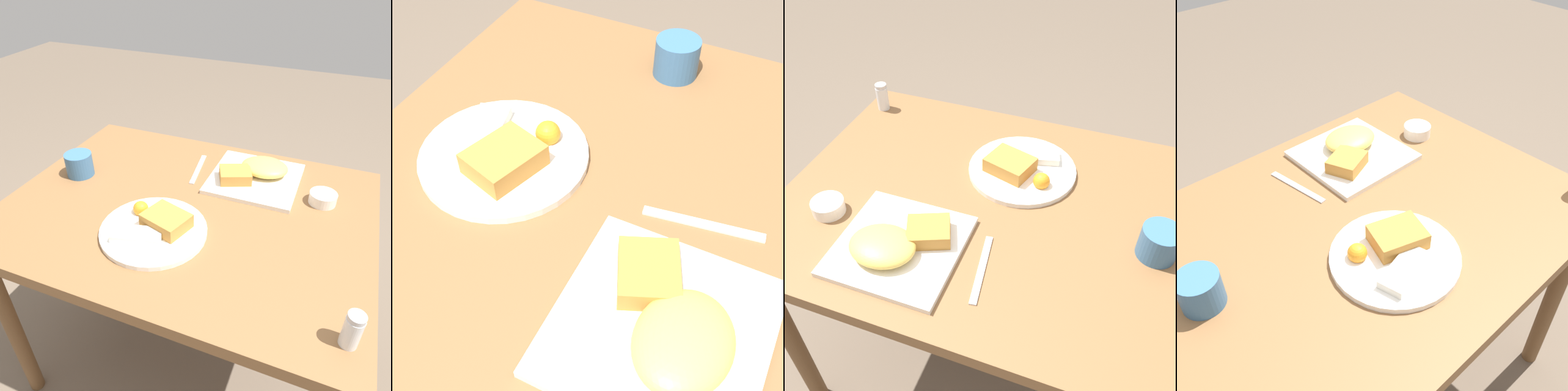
# 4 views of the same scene
# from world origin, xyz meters

# --- Properties ---
(ground_plane) EXTENTS (8.00, 8.00, 0.00)m
(ground_plane) POSITION_xyz_m (0.00, 0.00, 0.00)
(ground_plane) COLOR brown
(dining_table) EXTENTS (1.06, 0.81, 0.73)m
(dining_table) POSITION_xyz_m (0.00, 0.00, 0.65)
(dining_table) COLOR brown
(dining_table) RESTS_ON ground_plane
(plate_square_near) EXTENTS (0.28, 0.28, 0.06)m
(plate_square_near) POSITION_xyz_m (-0.15, -0.22, 0.75)
(plate_square_near) COLOR white
(plate_square_near) RESTS_ON dining_table
(plate_oval_far) EXTENTS (0.29, 0.29, 0.05)m
(plate_oval_far) POSITION_xyz_m (0.03, 0.14, 0.75)
(plate_oval_far) COLOR white
(plate_oval_far) RESTS_ON dining_table
(sauce_ramekin) EXTENTS (0.08, 0.08, 0.03)m
(sauce_ramekin) POSITION_xyz_m (-0.37, -0.17, 0.75)
(sauce_ramekin) COLOR white
(sauce_ramekin) RESTS_ON dining_table
(butter_knife) EXTENTS (0.04, 0.19, 0.00)m
(butter_knife) POSITION_xyz_m (0.05, -0.20, 0.73)
(butter_knife) COLOR silver
(butter_knife) RESTS_ON dining_table
(coffee_mug) EXTENTS (0.09, 0.09, 0.08)m
(coffee_mug) POSITION_xyz_m (0.40, -0.03, 0.77)
(coffee_mug) COLOR #386693
(coffee_mug) RESTS_ON dining_table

